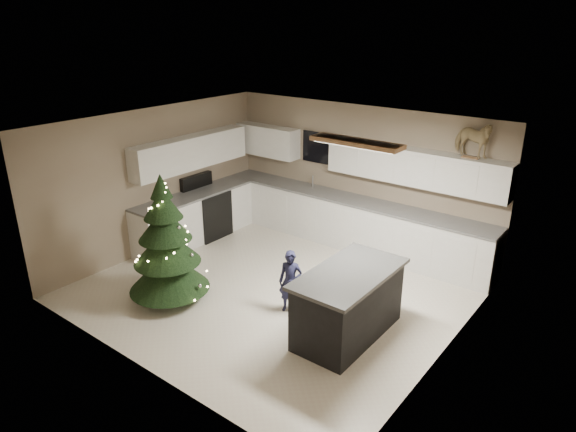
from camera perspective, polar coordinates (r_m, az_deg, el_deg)
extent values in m
plane|color=beige|center=(8.24, -1.50, -8.18)|extent=(5.50, 5.50, 0.00)
cube|color=gray|center=(9.65, 7.85, 4.49)|extent=(5.50, 0.02, 2.60)
cube|color=gray|center=(6.13, -16.61, -6.33)|extent=(5.50, 0.02, 2.60)
cube|color=gray|center=(9.58, -14.48, 3.88)|extent=(0.02, 5.00, 2.60)
cube|color=gray|center=(6.45, 17.78, -5.06)|extent=(0.02, 5.00, 2.60)
cube|color=silver|center=(7.33, -1.70, 9.83)|extent=(5.50, 5.00, 0.02)
cube|color=#976743|center=(6.69, 7.60, 8.12)|extent=(1.25, 0.32, 0.06)
cube|color=white|center=(6.70, 7.58, 7.83)|extent=(1.15, 0.24, 0.02)
cube|color=white|center=(9.68, 6.71, -0.72)|extent=(5.48, 0.60, 0.90)
cube|color=white|center=(9.99, -10.29, -0.22)|extent=(0.60, 2.60, 0.90)
cube|color=slate|center=(9.51, 6.80, 1.88)|extent=(5.48, 0.62, 0.04)
cube|color=slate|center=(9.83, -10.43, 2.32)|extent=(0.62, 2.60, 0.04)
cube|color=white|center=(10.54, -2.28, 8.36)|extent=(1.40, 0.35, 0.60)
cube|color=white|center=(8.90, 13.83, 5.31)|extent=(3.20, 0.35, 0.60)
cube|color=white|center=(9.79, -10.73, 6.99)|extent=(0.35, 2.60, 0.60)
cube|color=black|center=(9.98, 3.39, 7.60)|extent=(0.70, 0.04, 0.60)
cube|color=#99999E|center=(9.99, 2.41, 2.85)|extent=(0.55, 0.40, 0.06)
cylinder|color=#99999E|center=(10.02, 2.75, 3.86)|extent=(0.03, 0.03, 0.24)
cube|color=black|center=(10.17, -8.98, 0.24)|extent=(0.64, 0.75, 0.90)
cube|color=black|center=(10.15, -10.15, 3.72)|extent=(0.10, 0.75, 0.30)
cube|color=black|center=(7.01, 6.70, -9.82)|extent=(0.80, 1.60, 0.90)
cube|color=black|center=(6.77, 6.87, -6.38)|extent=(0.90, 1.70, 0.05)
cylinder|color=#976743|center=(7.58, 5.01, -6.15)|extent=(0.31, 0.31, 0.04)
cylinder|color=#976743|center=(7.69, 3.81, -8.18)|extent=(0.03, 0.03, 0.55)
cylinder|color=#976743|center=(7.59, 5.18, -8.66)|extent=(0.03, 0.03, 0.55)
cylinder|color=#976743|center=(7.85, 4.71, -7.55)|extent=(0.03, 0.03, 0.55)
cylinder|color=#976743|center=(7.75, 6.06, -8.01)|extent=(0.03, 0.03, 0.55)
cube|color=#976743|center=(7.76, 4.92, -8.71)|extent=(0.24, 0.03, 0.03)
cylinder|color=#3F2816|center=(8.14, -12.92, -8.08)|extent=(0.11, 0.11, 0.27)
cone|color=black|center=(7.98, -13.13, -5.85)|extent=(1.21, 1.21, 0.62)
cone|color=black|center=(7.81, -13.37, -3.24)|extent=(0.99, 0.99, 0.53)
cone|color=black|center=(7.67, -13.59, -0.82)|extent=(0.78, 0.78, 0.49)
cone|color=black|center=(7.57, -13.79, 1.36)|extent=(0.57, 0.57, 0.44)
cone|color=black|center=(7.48, -13.97, 3.28)|extent=(0.32, 0.32, 0.36)
sphere|color=#FFD88C|center=(7.68, -9.91, -9.01)|extent=(0.03, 0.03, 0.03)
sphere|color=#FFD88C|center=(7.86, -8.90, -7.73)|extent=(0.03, 0.03, 0.03)
sphere|color=#FFD88C|center=(8.07, -8.82, -6.47)|extent=(0.03, 0.03, 0.03)
sphere|color=#FFD88C|center=(8.26, -9.54, -5.39)|extent=(0.03, 0.03, 0.03)
sphere|color=#FFD88C|center=(8.40, -10.85, -4.62)|extent=(0.03, 0.03, 0.03)
sphere|color=#FFD88C|center=(8.45, -12.47, -4.17)|extent=(0.03, 0.03, 0.03)
sphere|color=#FFD88C|center=(8.41, -14.09, -4.04)|extent=(0.03, 0.03, 0.03)
sphere|color=#FFD88C|center=(8.29, -15.46, -4.15)|extent=(0.03, 0.03, 0.03)
sphere|color=#FFD88C|center=(8.10, -16.35, -4.42)|extent=(0.03, 0.03, 0.03)
sphere|color=#FFD88C|center=(7.89, -16.60, -4.72)|extent=(0.03, 0.03, 0.03)
sphere|color=#FFD88C|center=(7.69, -16.18, -4.92)|extent=(0.03, 0.03, 0.03)
sphere|color=#FFD88C|center=(7.54, -15.20, -4.91)|extent=(0.03, 0.03, 0.03)
sphere|color=#FFD88C|center=(7.46, -13.89, -4.61)|extent=(0.03, 0.03, 0.03)
sphere|color=#FFD88C|center=(7.45, -12.58, -4.04)|extent=(0.03, 0.03, 0.03)
sphere|color=#FFD88C|center=(7.52, -11.57, -3.27)|extent=(0.03, 0.03, 0.03)
sphere|color=#FFD88C|center=(7.63, -11.06, -2.42)|extent=(0.03, 0.03, 0.03)
sphere|color=#FFD88C|center=(7.75, -11.09, -1.61)|extent=(0.03, 0.03, 0.03)
sphere|color=#FFD88C|center=(7.85, -11.58, -0.91)|extent=(0.03, 0.03, 0.03)
sphere|color=#FFD88C|center=(7.91, -12.38, -0.37)|extent=(0.03, 0.03, 0.03)
sphere|color=#FFD88C|center=(7.92, -13.30, 0.00)|extent=(0.03, 0.03, 0.03)
sphere|color=#FFD88C|center=(7.88, -14.17, 0.23)|extent=(0.03, 0.03, 0.03)
sphere|color=#FFD88C|center=(7.80, -14.84, 0.37)|extent=(0.03, 0.03, 0.03)
sphere|color=#FFD88C|center=(7.69, -15.19, 0.49)|extent=(0.03, 0.03, 0.03)
sphere|color=#FFD88C|center=(7.59, -15.21, 0.63)|extent=(0.03, 0.03, 0.03)
sphere|color=#FFD88C|center=(7.50, -14.94, 0.85)|extent=(0.03, 0.03, 0.03)
sphere|color=#FFD88C|center=(7.44, -14.49, 1.18)|extent=(0.03, 0.03, 0.03)
sphere|color=#FFD88C|center=(7.41, -14.00, 1.60)|extent=(0.03, 0.03, 0.03)
sphere|color=#FFD88C|center=(7.41, -13.60, 2.09)|extent=(0.03, 0.03, 0.03)
sphere|color=#FFD88C|center=(7.43, -13.38, 2.61)|extent=(0.03, 0.03, 0.03)
sphere|color=#FFD88C|center=(7.46, -13.37, 3.11)|extent=(0.03, 0.03, 0.03)
sphere|color=#FFD88C|center=(7.48, -13.51, 3.58)|extent=(0.03, 0.03, 0.03)
sphere|color=silver|center=(7.68, -10.42, -8.04)|extent=(0.06, 0.06, 0.06)
sphere|color=silver|center=(8.41, -12.32, -4.37)|extent=(0.06, 0.06, 0.06)
sphere|color=silver|center=(7.80, -16.21, -5.68)|extent=(0.06, 0.06, 0.06)
sphere|color=silver|center=(7.67, -10.85, -4.44)|extent=(0.06, 0.06, 0.06)
sphere|color=silver|center=(8.11, -13.56, -2.08)|extent=(0.06, 0.06, 0.06)
sphere|color=silver|center=(7.58, -15.12, -2.70)|extent=(0.06, 0.06, 0.06)
sphere|color=silver|center=(7.63, -11.89, -1.07)|extent=(0.06, 0.06, 0.06)
sphere|color=silver|center=(7.79, -14.16, 0.36)|extent=(0.06, 0.06, 0.06)
sphere|color=silver|center=(7.48, -14.28, 0.66)|extent=(0.06, 0.06, 0.06)
sphere|color=silver|center=(7.54, -13.27, 2.08)|extent=(0.06, 0.06, 0.06)
sphere|color=silver|center=(7.51, -14.08, 3.11)|extent=(0.06, 0.06, 0.06)
imported|color=black|center=(7.48, 0.28, -7.30)|extent=(0.41, 0.35, 0.95)
cube|color=#976743|center=(8.47, 19.50, 6.11)|extent=(0.26, 0.02, 0.02)
cube|color=#976743|center=(8.55, 19.68, 6.21)|extent=(0.26, 0.02, 0.02)
imported|color=#D6BD89|center=(8.44, 19.83, 8.05)|extent=(0.70, 0.42, 0.56)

